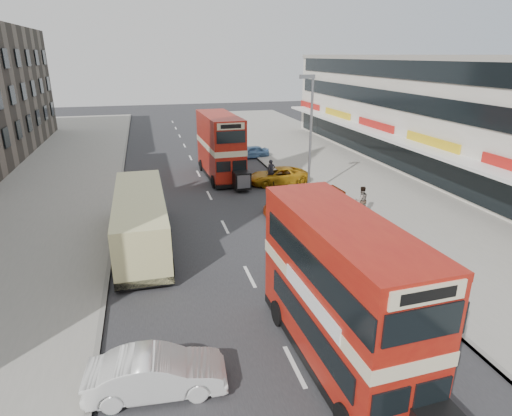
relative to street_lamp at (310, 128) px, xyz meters
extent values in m
plane|color=#28282B|center=(-6.52, -18.00, -4.78)|extent=(160.00, 160.00, 0.00)
cube|color=#28282B|center=(-6.52, 2.00, -4.78)|extent=(12.00, 90.00, 0.01)
cube|color=gray|center=(5.48, 2.00, -4.71)|extent=(12.00, 90.00, 0.15)
cube|color=gray|center=(-18.52, 2.00, -4.71)|extent=(12.00, 90.00, 0.15)
cube|color=gray|center=(-12.62, 2.00, -4.71)|extent=(0.20, 90.00, 0.16)
cube|color=gray|center=(-0.42, 2.00, -4.71)|extent=(0.20, 90.00, 0.16)
cube|color=beige|center=(13.48, 4.00, -0.28)|extent=(8.00, 46.00, 9.00)
cube|color=black|center=(9.43, 4.00, -3.18)|extent=(0.10, 44.00, 2.40)
cube|color=gray|center=(13.48, 4.00, 4.32)|extent=(8.20, 46.20, 0.40)
cube|color=white|center=(8.58, 4.00, -1.78)|extent=(1.80, 44.00, 0.20)
cylinder|color=slate|center=(0.08, 0.00, -0.78)|extent=(0.16, 0.16, 8.00)
cube|color=slate|center=(-0.32, 0.00, 3.22)|extent=(1.00, 0.20, 0.25)
cube|color=black|center=(-5.14, -15.94, -4.46)|extent=(2.65, 7.47, 0.32)
cube|color=maroon|center=(-5.14, -15.94, -3.36)|extent=(2.63, 7.47, 2.03)
cube|color=beige|center=(-5.14, -15.94, -2.20)|extent=(2.68, 7.52, 0.41)
cube|color=maroon|center=(-5.14, -15.94, -1.10)|extent=(2.63, 7.47, 1.94)
cube|color=maroon|center=(-5.14, -15.94, -0.05)|extent=(2.65, 7.49, 0.23)
cube|color=black|center=(-4.88, 6.64, -4.45)|extent=(2.69, 7.64, 0.33)
cube|color=maroon|center=(-4.88, 6.64, -3.32)|extent=(2.67, 7.64, 2.08)
cube|color=beige|center=(-4.88, 6.64, -2.14)|extent=(2.71, 7.68, 0.42)
cube|color=maroon|center=(-4.88, 6.64, -1.01)|extent=(2.67, 7.64, 1.98)
cube|color=maroon|center=(-4.88, 6.64, 0.06)|extent=(2.69, 7.66, 0.24)
cube|color=black|center=(-4.11, 2.33, -3.94)|extent=(1.18, 1.18, 1.23)
cube|color=black|center=(-11.07, -5.41, -4.40)|extent=(2.51, 9.64, 0.38)
cube|color=#CEC885|center=(-11.07, -5.41, -3.29)|extent=(2.49, 9.64, 2.50)
imported|color=white|center=(-10.74, -16.00, -4.13)|extent=(4.09, 1.69, 1.32)
imported|color=#9C310F|center=(-1.45, -2.99, -4.06)|extent=(5.12, 2.39, 1.45)
imported|color=#C08213|center=(-1.00, 3.58, -4.15)|extent=(4.61, 2.23, 1.26)
imported|color=#6191C3|center=(-0.92, 12.48, -4.20)|extent=(3.55, 1.76, 1.16)
imported|color=gray|center=(1.85, -4.24, -3.77)|extent=(0.64, 0.43, 1.73)
imported|color=gray|center=(-1.66, 3.18, -4.36)|extent=(0.58, 1.64, 0.86)
imported|color=black|center=(-1.66, 3.18, -3.61)|extent=(0.60, 0.40, 1.64)
camera|label=1|loc=(-10.46, -26.36, 4.51)|focal=29.98mm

